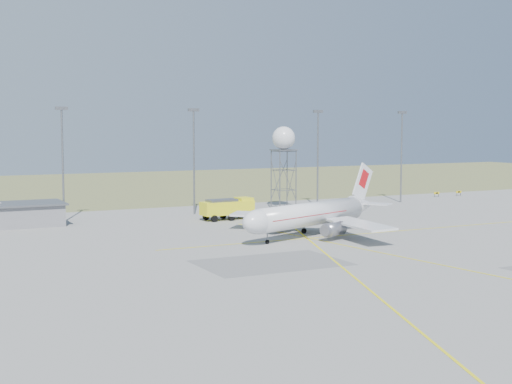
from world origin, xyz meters
name	(u,v)px	position (x,y,z in m)	size (l,w,h in m)	color
ground	(480,270)	(0.00, 0.00, 0.00)	(400.00, 400.00, 0.00)	#A09F9A
grass_strip	(133,185)	(0.00, 140.00, 0.01)	(400.00, 120.00, 0.03)	olive
building_grey	(7,215)	(-45.00, 64.00, 1.97)	(19.00, 10.00, 3.90)	gray
mast_a	(63,154)	(-35.00, 66.00, 12.07)	(2.20, 0.50, 20.50)	slate
mast_b	(194,152)	(-10.00, 66.00, 12.07)	(2.20, 0.50, 20.50)	slate
mast_c	(318,150)	(18.00, 66.00, 12.07)	(2.20, 0.50, 20.50)	slate
mast_d	(402,149)	(40.00, 66.00, 12.07)	(2.20, 0.50, 20.50)	slate
taxi_sign_near	(437,193)	(55.60, 72.00, 0.89)	(1.60, 0.17, 1.20)	black
taxi_sign_far	(459,192)	(62.60, 72.00, 0.89)	(1.60, 0.17, 1.20)	black
airliner_main	(312,215)	(-3.99, 31.77, 3.35)	(31.02, 29.10, 10.92)	silver
radar_tower	(284,163)	(9.63, 65.73, 9.57)	(4.71, 4.71, 17.06)	slate
fire_truck	(229,209)	(-7.39, 55.62, 1.89)	(10.03, 4.47, 3.93)	yellow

